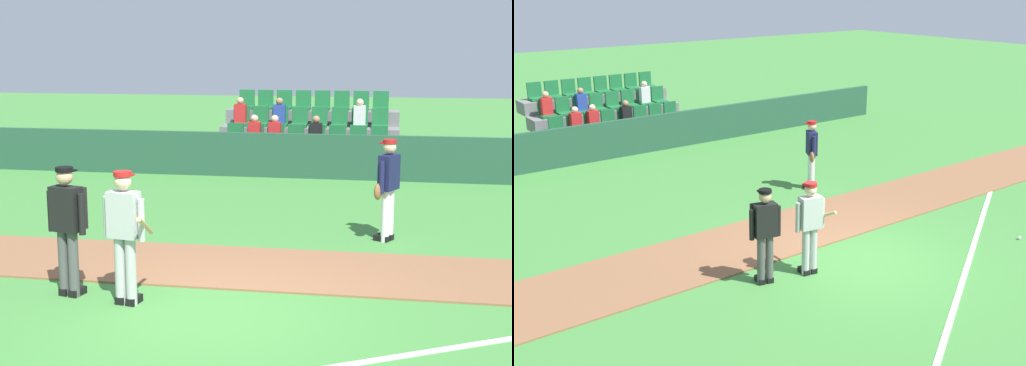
# 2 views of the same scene
# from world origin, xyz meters

# --- Properties ---
(ground_plane) EXTENTS (80.00, 80.00, 0.00)m
(ground_plane) POSITION_xyz_m (0.00, 0.00, 0.00)
(ground_plane) COLOR #42843A
(infield_dirt_path) EXTENTS (28.00, 2.13, 0.03)m
(infield_dirt_path) POSITION_xyz_m (0.00, 2.00, 0.01)
(infield_dirt_path) COLOR brown
(infield_dirt_path) RESTS_ON ground
(foul_line_chalk) EXTENTS (10.48, 6.02, 0.01)m
(foul_line_chalk) POSITION_xyz_m (3.00, -0.50, 0.01)
(foul_line_chalk) COLOR white
(foul_line_chalk) RESTS_ON ground
(dugout_fence) EXTENTS (20.00, 0.16, 1.13)m
(dugout_fence) POSITION_xyz_m (0.00, 9.78, 0.57)
(dugout_fence) COLOR #234C38
(dugout_fence) RESTS_ON ground
(stadium_bleachers) EXTENTS (5.00, 2.95, 2.05)m
(stadium_bleachers) POSITION_xyz_m (-0.01, 11.65, 0.62)
(stadium_bleachers) COLOR slate
(stadium_bleachers) RESTS_ON ground
(batter_grey_jersey) EXTENTS (0.64, 0.80, 1.76)m
(batter_grey_jersey) POSITION_xyz_m (-1.17, 0.17, 0.97)
(batter_grey_jersey) COLOR #B2B2B2
(batter_grey_jersey) RESTS_ON ground
(umpire_home_plate) EXTENTS (0.58, 0.37, 1.76)m
(umpire_home_plate) POSITION_xyz_m (-2.04, 0.37, 1.00)
(umpire_home_plate) COLOR #4C4C4C
(umpire_home_plate) RESTS_ON ground
(runner_navy_jersey) EXTENTS (0.46, 0.60, 1.76)m
(runner_navy_jersey) POSITION_xyz_m (2.14, 3.97, 0.96)
(runner_navy_jersey) COLOR white
(runner_navy_jersey) RESTS_ON ground
(baseball) EXTENTS (0.07, 0.07, 0.07)m
(baseball) POSITION_xyz_m (3.35, -1.26, 0.04)
(baseball) COLOR white
(baseball) RESTS_ON ground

